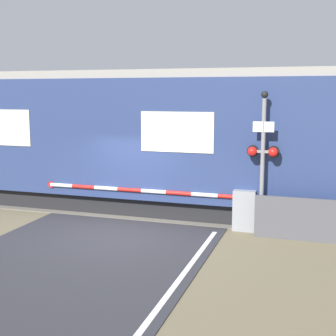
% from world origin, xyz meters
% --- Properties ---
extents(ground_plane, '(80.00, 80.00, 0.00)m').
position_xyz_m(ground_plane, '(0.00, 0.00, 0.00)').
color(ground_plane, '#6B6047').
extents(track_bed, '(36.00, 3.20, 0.13)m').
position_xyz_m(track_bed, '(0.00, 3.03, 0.02)').
color(track_bed, '#666056').
rests_on(track_bed, ground_plane).
extents(train, '(20.90, 3.01, 4.34)m').
position_xyz_m(train, '(-4.49, 3.03, 2.22)').
color(train, black).
rests_on(train, ground_plane).
extents(crossing_barrier, '(6.35, 0.44, 1.11)m').
position_xyz_m(crossing_barrier, '(2.60, 1.50, 0.63)').
color(crossing_barrier, gray).
rests_on(crossing_barrier, ground_plane).
extents(signal_post, '(0.83, 0.26, 3.73)m').
position_xyz_m(signal_post, '(3.65, 1.23, 2.11)').
color(signal_post, gray).
rests_on(signal_post, ground_plane).
extents(roadside_fence, '(3.93, 0.06, 1.10)m').
position_xyz_m(roadside_fence, '(5.49, 0.99, 0.55)').
color(roadside_fence, '#4C4C51').
rests_on(roadside_fence, ground_plane).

